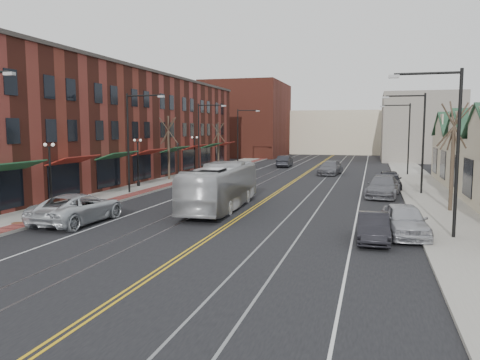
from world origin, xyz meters
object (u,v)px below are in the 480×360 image
Objects in this scene: parked_suv at (78,208)px; parked_car_c at (383,187)px; transit_bus at (221,187)px; parked_car_d at (389,180)px; parked_car_b at (373,228)px; parked_car_a at (405,220)px.

parked_car_c is (16.89, 15.29, -0.03)m from parked_suv.
parked_car_d is at bearing -130.72° from transit_bus.
parked_suv reaches higher than parked_car_b.
transit_bus is at bearing -133.26° from parked_car_c.
parked_suv is (-6.39, -6.50, -0.66)m from transit_bus.
parked_car_b is (-1.50, -1.48, -0.14)m from parked_car_a.
transit_bus is 12.33m from parked_car_a.
parked_car_b is 20.44m from parked_car_d.
parked_suv is 17.71m from parked_car_a.
transit_bus is 11.74m from parked_car_b.
parked_car_c is at bearing -142.18° from transit_bus.
parked_suv is at bearing 177.80° from parked_car_a.
parked_car_b is at bearing 144.28° from transit_bus.
transit_bus is 13.71m from parked_car_c.
parked_suv is 1.50× the size of parked_car_b.
parked_car_a is 2.11m from parked_car_b.
parked_car_d is at bearing 83.37° from parked_car_a.
parked_suv is at bearing -131.36° from parked_car_d.
transit_bus reaches higher than parked_suv.
transit_bus is 17.82m from parked_car_d.
parked_car_a is 1.17× the size of parked_car_b.
parked_car_d is (11.11, 13.92, -0.68)m from transit_bus.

